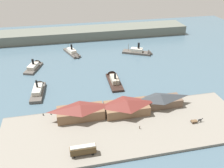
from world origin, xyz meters
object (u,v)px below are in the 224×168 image
Objects in this scene: ferry_shed_east_terminal at (160,100)px; ferry_approaching_west at (141,52)px; mooring_post_west at (51,114)px; ferry_approaching_east at (39,89)px; pedestrian_standing_center at (140,127)px; ferry_shed_customs_shed at (81,111)px; ferry_near_quay at (113,79)px; mooring_post_center_east at (43,115)px; ferry_moored_east at (73,53)px; horse_cart at (196,121)px; street_tram at (83,150)px; ferry_shed_central_terminal at (127,106)px; ferry_departing_north at (35,66)px.

ferry_approaching_west is at bearing 79.11° from ferry_shed_east_terminal.
ferry_approaching_east is (-6.99, 25.45, -0.24)m from mooring_post_west.
pedestrian_standing_center is 63.21m from ferry_approaching_east.
ferry_near_quay is at bearing 56.19° from ferry_shed_customs_shed.
ferry_approaching_west is (70.52, 66.63, -0.31)m from mooring_post_center_east.
horse_cart is at bearing -62.93° from ferry_moored_east.
horse_cart is (11.35, -16.17, -2.47)m from ferry_shed_east_terminal.
ferry_approaching_west is (2.24, 86.79, -0.78)m from horse_cart.
horse_cart is 84.90m from ferry_approaching_east.
ferry_moored_east is at bearing 75.49° from mooring_post_center_east.
ferry_near_quay is at bearing -65.40° from ferry_moored_east.
horse_cart is at bearing 9.38° from street_tram.
ferry_near_quay is (23.13, 34.54, -3.54)m from ferry_shed_customs_shed.
ferry_shed_east_terminal is 3.91× the size of horse_cart.
ferry_shed_central_terminal is 52.97m from ferry_approaching_east.
mooring_post_west is 1.00× the size of mooring_post_center_east.
ferry_shed_central_terminal is 36.27m from mooring_post_west.
ferry_approaching_east is (-3.41, 25.32, -0.24)m from mooring_post_center_east.
horse_cart is at bearing -32.39° from ferry_approaching_east.
ferry_near_quay is at bearing 119.26° from horse_cart.
mooring_post_center_east is at bearing 175.99° from ferry_shed_east_terminal.
ferry_moored_east is (-22.23, 94.25, -0.61)m from pedestrian_standing_center.
ferry_near_quay is (1.28, 35.20, -3.47)m from ferry_shed_central_terminal.
ferry_shed_east_terminal reaches higher than ferry_near_quay.
mooring_post_center_east is (-68.28, 20.16, -0.47)m from horse_cart.
street_tram is 90.19m from ferry_departing_north.
ferry_moored_east is at bearing 117.07° from horse_cart.
ferry_departing_north is (-23.38, 87.07, -2.44)m from street_tram.
mooring_post_center_east is at bearing 163.55° from horse_cart.
horse_cart is 0.28× the size of ferry_departing_north.
pedestrian_standing_center is at bearing -135.50° from ferry_shed_east_terminal.
ferry_shed_customs_shed is 1.04× the size of ferry_shed_central_terminal.
ferry_approaching_west reaches higher than ferry_shed_east_terminal.
ferry_near_quay reaches higher than ferry_departing_north.
ferry_shed_customs_shed is at bearing 163.62° from horse_cart.
ferry_shed_central_terminal is at bearing -1.74° from ferry_shed_customs_shed.
mooring_post_west is (-64.69, 20.03, -0.47)m from horse_cart.
street_tram is at bearing -135.50° from ferry_shed_central_terminal.
pedestrian_standing_center is 0.07× the size of ferry_approaching_west.
mooring_post_center_east is 0.04× the size of ferry_departing_north.
ferry_departing_north is (-24.87, 63.48, -3.47)m from ferry_shed_customs_shed.
ferry_near_quay is at bearing 116.18° from ferry_shed_east_terminal.
pedestrian_standing_center is (-15.21, -14.95, -2.61)m from ferry_shed_east_terminal.
ferry_shed_central_terminal is at bearing -53.93° from ferry_departing_north.
ferry_moored_east is 50.59m from ferry_near_quay.
pedestrian_standing_center is (-26.56, 1.22, -0.13)m from horse_cart.
ferry_approaching_east reaches higher than horse_cart.
ferry_departing_north is (-49.16, 77.20, -0.77)m from pedestrian_standing_center.
mooring_post_west is at bearing 153.75° from pedestrian_standing_center.
ferry_moored_east is 1.01× the size of ferry_approaching_east.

